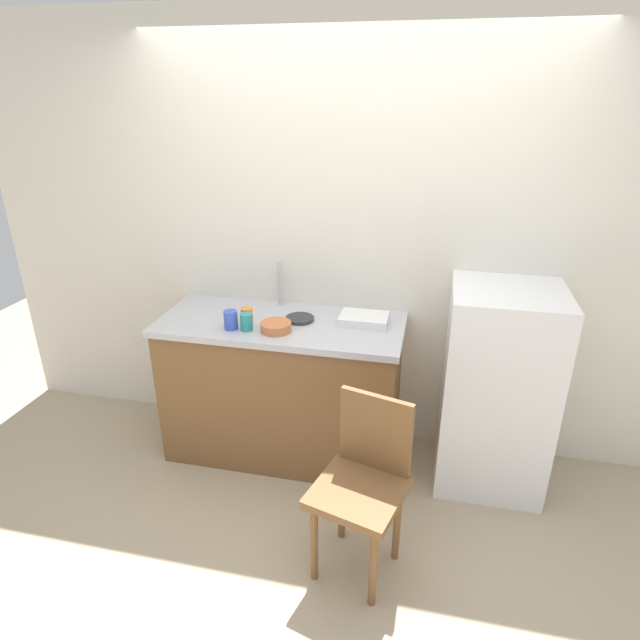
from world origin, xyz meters
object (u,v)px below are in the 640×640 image
(cup_blue, at_px, (231,320))
(cup_teal, at_px, (246,322))
(refrigerator, at_px, (496,389))
(dish_tray, at_px, (364,319))
(terracotta_bowl, at_px, (276,327))
(cup_orange, at_px, (247,314))
(chair, at_px, (364,480))
(hotplate, at_px, (300,319))

(cup_blue, bearing_deg, cup_teal, 2.49)
(refrigerator, height_order, dish_tray, refrigerator)
(dish_tray, distance_m, terracotta_bowl, 0.52)
(cup_blue, xyz_separation_m, cup_orange, (0.05, 0.13, -0.02))
(chair, height_order, dish_tray, dish_tray)
(chair, distance_m, dish_tray, 0.98)
(chair, distance_m, cup_teal, 1.10)
(refrigerator, bearing_deg, cup_teal, -172.69)
(terracotta_bowl, xyz_separation_m, cup_blue, (-0.26, -0.03, 0.03))
(terracotta_bowl, relative_size, hotplate, 1.04)
(terracotta_bowl, xyz_separation_m, cup_teal, (-0.17, -0.02, 0.02))
(hotplate, height_order, cup_orange, cup_orange)
(hotplate, bearing_deg, cup_teal, -142.58)
(dish_tray, relative_size, terracotta_bowl, 1.59)
(cup_blue, bearing_deg, refrigerator, 7.02)
(dish_tray, relative_size, cup_orange, 3.62)
(chair, relative_size, cup_orange, 11.49)
(chair, xyz_separation_m, dish_tray, (-0.14, 0.86, 0.44))
(hotplate, bearing_deg, dish_tray, 6.50)
(cup_blue, distance_m, cup_teal, 0.09)
(chair, relative_size, cup_blue, 8.13)
(hotplate, relative_size, cup_teal, 1.71)
(dish_tray, bearing_deg, cup_orange, -170.50)
(terracotta_bowl, relative_size, cup_blue, 1.61)
(chair, relative_size, terracotta_bowl, 5.05)
(terracotta_bowl, distance_m, cup_blue, 0.26)
(chair, bearing_deg, cup_orange, 153.20)
(chair, distance_m, hotplate, 1.06)
(chair, relative_size, hotplate, 5.24)
(chair, bearing_deg, cup_teal, 156.94)
(hotplate, bearing_deg, refrigerator, -0.83)
(cup_blue, distance_m, cup_orange, 0.14)
(cup_orange, bearing_deg, cup_blue, -110.36)
(terracotta_bowl, xyz_separation_m, cup_orange, (-0.21, 0.11, 0.01))
(terracotta_bowl, height_order, hotplate, terracotta_bowl)
(cup_blue, height_order, cup_teal, cup_blue)
(cup_orange, bearing_deg, terracotta_bowl, -26.54)
(hotplate, xyz_separation_m, cup_teal, (-0.26, -0.20, 0.04))
(cup_orange, bearing_deg, hotplate, 13.15)
(cup_teal, distance_m, cup_orange, 0.14)
(refrigerator, relative_size, cup_teal, 12.17)
(cup_teal, height_order, cup_orange, cup_teal)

